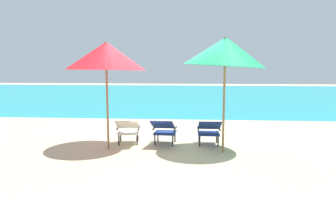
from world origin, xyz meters
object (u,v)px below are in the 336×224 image
Objects in this scene: lounge_chair_center at (164,129)px; beach_umbrella_right at (225,52)px; lounge_chair_left at (128,129)px; beach_umbrella_left at (106,56)px; lounge_chair_right at (209,130)px.

beach_umbrella_right is (1.37, -0.54, 1.83)m from lounge_chair_center.
lounge_chair_left is 2.94m from beach_umbrella_right.
beach_umbrella_left reaches higher than lounge_chair_left.
lounge_chair_left is 0.38× the size of beach_umbrella_left.
beach_umbrella_left is 2.64m from beach_umbrella_right.
lounge_chair_right is 1.92m from beach_umbrella_right.
beach_umbrella_right is at bearing -1.70° from beach_umbrella_left.
lounge_chair_center is at bearing 179.43° from lounge_chair_right.
lounge_chair_center is 0.37× the size of beach_umbrella_left.
lounge_chair_left is 0.88m from lounge_chair_center.
beach_umbrella_right reaches higher than lounge_chair_left.
beach_umbrella_left is (-0.38, -0.42, 1.74)m from lounge_chair_left.
lounge_chair_left and lounge_chair_center have the same top height.
lounge_chair_right is (1.96, 0.03, 0.00)m from lounge_chair_left.
lounge_chair_center is at bearing 20.05° from beach_umbrella_left.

